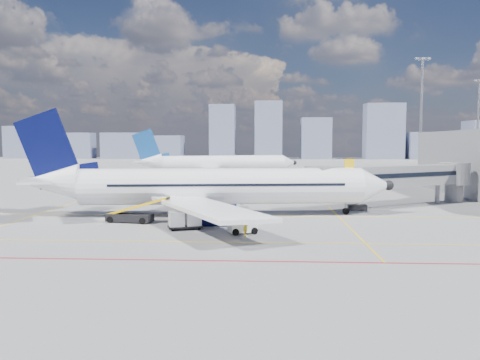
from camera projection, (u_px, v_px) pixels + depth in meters
The scene contains 12 objects.
ground at pixel (203, 229), 44.40m from camera, with size 420.00×420.00×0.00m, color gray.
apron_markings at pixel (191, 237), 40.53m from camera, with size 90.00×35.12×0.01m.
jet_bridge at pixel (403, 177), 59.73m from camera, with size 23.55×15.78×6.30m.
floodlight_mast_ne at pixel (421, 116), 96.11m from camera, with size 3.20×0.61×25.45m.
floodlight_mast_far at pixel (478, 123), 129.57m from camera, with size 3.20×0.61×25.45m.
distant_skyline at pixel (265, 139), 232.41m from camera, with size 243.41×15.46×28.39m.
main_aircraft at pixel (206, 187), 51.98m from camera, with size 41.79×36.35×12.22m.
second_aircraft at pixel (217, 164), 107.62m from camera, with size 37.64×32.09×11.29m.
baggage_tug at pixel (241, 225), 41.84m from camera, with size 2.77×2.26×1.69m.
cargo_dolly at pixel (185, 220), 43.84m from camera, with size 3.44×2.35×1.73m.
belt_loader at pixel (131, 215), 47.81m from camera, with size 6.85×2.73×2.75m.
ramp_worker at pixel (246, 227), 40.63m from camera, with size 0.62×0.41×1.70m, color yellow.
Camera 1 is at (5.74, -43.65, 8.18)m, focal length 35.00 mm.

